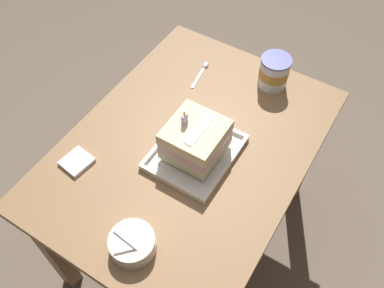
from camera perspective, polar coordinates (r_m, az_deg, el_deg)
ground_plane at (r=2.01m, az=-0.31°, el=-12.23°), size 8.00×8.00×0.00m
dining_table at (r=1.48m, az=-0.41°, el=-2.55°), size 1.05×0.77×0.71m
foil_tray at (r=1.36m, az=0.45°, el=-1.25°), size 0.30×0.25×0.02m
birthday_cake at (r=1.30m, az=0.47°, el=0.66°), size 0.18×0.17×0.17m
bowl_stack at (r=1.20m, az=-8.30°, el=-13.54°), size 0.13×0.13×0.11m
ice_cream_tub at (r=1.57m, az=11.34°, el=9.82°), size 0.11×0.11×0.12m
serving_spoon_near_tray at (r=1.64m, az=1.60°, el=10.46°), size 0.15×0.04×0.01m
napkin_pile at (r=1.39m, az=-15.74°, el=-2.38°), size 0.10×0.10×0.01m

